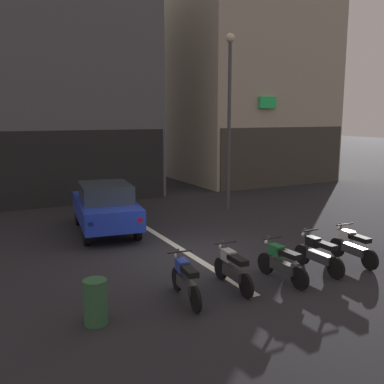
{
  "coord_description": "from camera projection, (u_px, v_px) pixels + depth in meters",
  "views": [
    {
      "loc": [
        -5.23,
        -10.13,
        3.79
      ],
      "look_at": [
        1.01,
        2.0,
        1.4
      ],
      "focal_mm": 40.59,
      "sensor_mm": 36.0,
      "label": 1
    }
  ],
  "objects": [
    {
      "name": "motorcycle_blue_row_leftmost",
      "position": [
        185.0,
        279.0,
        8.98
      ],
      "size": [
        0.55,
        1.67,
        0.98
      ],
      "color": "black",
      "rests_on": "ground"
    },
    {
      "name": "trash_bin",
      "position": [
        96.0,
        302.0,
        7.97
      ],
      "size": [
        0.44,
        0.44,
        0.85
      ],
      "primitive_type": "cylinder",
      "color": "#2D5938",
      "rests_on": "ground"
    },
    {
      "name": "lane_centre_line",
      "position": [
        123.0,
        213.0,
        17.14
      ],
      "size": [
        0.2,
        18.0,
        0.01
      ],
      "primitive_type": "cube",
      "color": "silver",
      "rests_on": "ground"
    },
    {
      "name": "street_lamp",
      "position": [
        229.0,
        105.0,
        17.22
      ],
      "size": [
        0.36,
        0.36,
        6.96
      ],
      "color": "#47474C",
      "rests_on": "ground"
    },
    {
      "name": "motorcycle_silver_row_left_mid",
      "position": [
        232.0,
        268.0,
        9.64
      ],
      "size": [
        0.55,
        1.67,
        0.98
      ],
      "color": "black",
      "rests_on": "ground"
    },
    {
      "name": "building_far_right",
      "position": [
        236.0,
        60.0,
        26.94
      ],
      "size": [
        8.4,
        10.07,
        14.43
      ],
      "color": "#B2A893",
      "rests_on": "ground"
    },
    {
      "name": "motorcycle_green_row_centre",
      "position": [
        282.0,
        262.0,
        10.03
      ],
      "size": [
        0.55,
        1.67,
        0.98
      ],
      "color": "black",
      "rests_on": "ground"
    },
    {
      "name": "ground_plane",
      "position": [
        193.0,
        256.0,
        11.88
      ],
      "size": [
        120.0,
        120.0,
        0.0
      ],
      "primitive_type": "plane",
      "color": "#232328"
    },
    {
      "name": "car_blue_crossing_near",
      "position": [
        105.0,
        206.0,
        14.23
      ],
      "size": [
        2.28,
        4.3,
        1.64
      ],
      "color": "black",
      "rests_on": "ground"
    },
    {
      "name": "motorcycle_black_row_right_mid",
      "position": [
        318.0,
        253.0,
        10.7
      ],
      "size": [
        0.55,
        1.67,
        0.98
      ],
      "color": "black",
      "rests_on": "ground"
    },
    {
      "name": "motorcycle_white_row_rightmost",
      "position": [
        353.0,
        246.0,
        11.29
      ],
      "size": [
        0.55,
        1.67,
        0.98
      ],
      "color": "black",
      "rests_on": "ground"
    },
    {
      "name": "building_mid_block",
      "position": [
        49.0,
        82.0,
        22.13
      ],
      "size": [
        8.65,
        9.87,
        11.02
      ],
      "color": "#56565B",
      "rests_on": "ground"
    }
  ]
}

